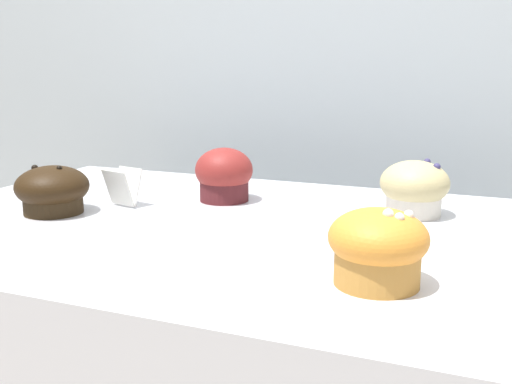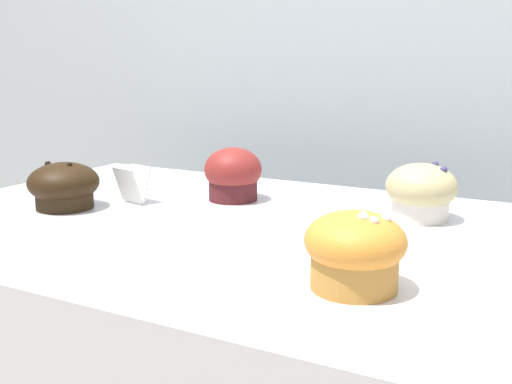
% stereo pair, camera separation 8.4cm
% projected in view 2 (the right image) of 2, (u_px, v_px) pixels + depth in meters
% --- Properties ---
extents(wall_back, '(3.20, 0.10, 1.80)m').
position_uv_depth(wall_back, '(366.00, 183.00, 1.38)').
color(wall_back, '#A8B2B7').
rests_on(wall_back, ground).
extents(muffin_front_center, '(0.10, 0.10, 0.08)m').
position_uv_depth(muffin_front_center, '(421.00, 192.00, 0.87)').
color(muffin_front_center, silver).
rests_on(muffin_front_center, display_counter).
extents(muffin_back_left, '(0.10, 0.10, 0.08)m').
position_uv_depth(muffin_back_left, '(355.00, 250.00, 0.60)').
color(muffin_back_left, '#C18337').
rests_on(muffin_back_left, display_counter).
extents(muffin_back_right, '(0.11, 0.11, 0.07)m').
position_uv_depth(muffin_back_right, '(64.00, 186.00, 0.93)').
color(muffin_back_right, black).
rests_on(muffin_back_right, display_counter).
extents(muffin_front_left, '(0.10, 0.10, 0.09)m').
position_uv_depth(muffin_front_left, '(233.00, 175.00, 0.99)').
color(muffin_front_left, '#4E1B1E').
rests_on(muffin_front_left, display_counter).
extents(price_card, '(0.06, 0.05, 0.06)m').
position_uv_depth(price_card, '(132.00, 184.00, 0.96)').
color(price_card, white).
rests_on(price_card, display_counter).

